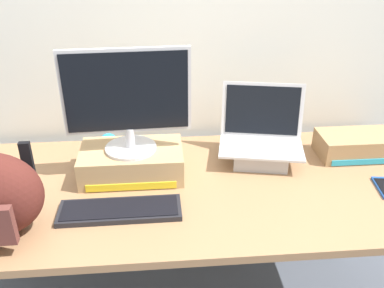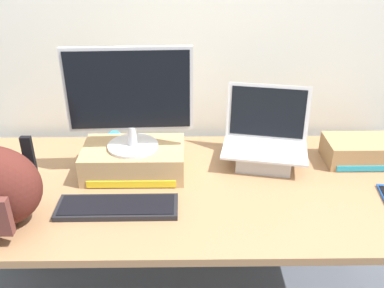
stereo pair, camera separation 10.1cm
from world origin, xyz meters
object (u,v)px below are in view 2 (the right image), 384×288
at_px(toner_box_yellow, 134,160).
at_px(external_keyboard, 117,207).
at_px(open_laptop, 265,148).
at_px(toner_box_cyan, 363,151).
at_px(plush_toy, 114,140).
at_px(desktop_monitor, 129,99).

relative_size(toner_box_yellow, external_keyboard, 0.94).
bearing_deg(open_laptop, external_keyboard, -138.81).
bearing_deg(toner_box_cyan, toner_box_yellow, -175.46).
bearing_deg(toner_box_yellow, toner_box_cyan, 4.54).
xyz_separation_m(external_keyboard, plush_toy, (-0.08, 0.46, 0.03)).
xyz_separation_m(toner_box_yellow, open_laptop, (0.54, 0.08, 0.01)).
height_order(toner_box_yellow, open_laptop, open_laptop).
distance_m(external_keyboard, plush_toy, 0.47).
bearing_deg(plush_toy, open_laptop, -11.42).
bearing_deg(external_keyboard, open_laptop, 29.52).
height_order(desktop_monitor, toner_box_cyan, desktop_monitor).
height_order(desktop_monitor, plush_toy, desktop_monitor).
bearing_deg(toner_box_cyan, desktop_monitor, -175.39).
distance_m(desktop_monitor, toner_box_cyan, 1.00).
distance_m(toner_box_yellow, toner_box_cyan, 0.97).
xyz_separation_m(plush_toy, toner_box_cyan, (1.08, -0.13, 0.01)).
distance_m(desktop_monitor, external_keyboard, 0.40).
bearing_deg(toner_box_yellow, desktop_monitor, -86.73).
height_order(open_laptop, toner_box_cyan, open_laptop).
xyz_separation_m(desktop_monitor, toner_box_cyan, (0.96, 0.08, -0.27)).
distance_m(desktop_monitor, plush_toy, 0.37).
height_order(external_keyboard, plush_toy, plush_toy).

